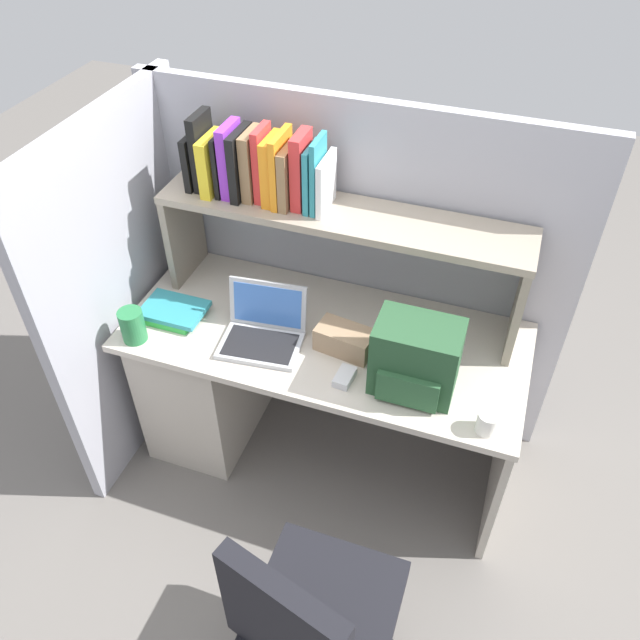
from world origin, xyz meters
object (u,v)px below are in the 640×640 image
Objects in this scene: office_chair at (316,631)px; tissue_box at (345,340)px; snack_canister at (133,326)px; laptop at (263,330)px; paper_cup at (488,422)px; computer_mouse at (345,377)px; backpack at (416,359)px.

tissue_box is at bearing -61.64° from office_chair.
laptop is at bearing 18.73° from snack_canister.
snack_canister is 1.29m from office_chair.
paper_cup is 0.59× the size of snack_canister.
computer_mouse is 1.27× the size of paper_cup.
backpack is at bearing 157.64° from paper_cup.
office_chair is (0.20, -0.91, -0.39)m from tissue_box.
laptop is at bearing 175.38° from backpack.
paper_cup is at bearing -2.07° from computer_mouse.
snack_canister is at bearing -156.50° from tissue_box.
tissue_box is 0.24× the size of office_chair.
office_chair is (0.15, -0.76, -0.35)m from computer_mouse.
laptop is 0.62m from backpack.
laptop is 3.22× the size of computer_mouse.
paper_cup is at bearing -22.36° from backpack.
laptop is at bearing -162.22° from tissue_box.
computer_mouse is 0.85m from office_chair.
paper_cup reaches higher than computer_mouse.
paper_cup is 0.87m from office_chair.
snack_canister is at bearing -19.03° from office_chair.
paper_cup is (0.53, -0.06, 0.02)m from computer_mouse.
snack_canister is 0.15× the size of office_chair.
computer_mouse is (0.37, -0.10, -0.03)m from laptop.
tissue_box is 0.83m from snack_canister.
tissue_box is at bearing 112.16° from computer_mouse.
computer_mouse is at bearing 173.21° from paper_cup.
office_chair is at bearing -118.28° from paper_cup.
backpack is at bearing -4.62° from laptop.
snack_canister is (-1.37, 0.00, 0.03)m from paper_cup.
laptop is 0.36× the size of office_chair.
office_chair reaches higher than paper_cup.
backpack is (0.61, -0.05, 0.09)m from laptop.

